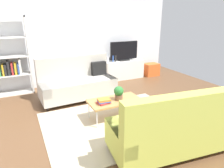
% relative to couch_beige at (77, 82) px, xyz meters
% --- Properties ---
extents(ground_plane, '(7.68, 7.68, 0.00)m').
position_rel_couch_beige_xyz_m(ground_plane, '(0.45, -1.40, -0.44)').
color(ground_plane, brown).
extents(wall_far, '(6.40, 0.12, 2.90)m').
position_rel_couch_beige_xyz_m(wall_far, '(0.45, 1.40, 1.01)').
color(wall_far, silver).
rests_on(wall_far, ground_plane).
extents(area_rug, '(2.90, 2.20, 0.01)m').
position_rel_couch_beige_xyz_m(area_rug, '(0.34, -1.62, -0.44)').
color(area_rug, beige).
rests_on(area_rug, ground_plane).
extents(couch_beige, '(1.94, 0.94, 1.10)m').
position_rel_couch_beige_xyz_m(couch_beige, '(0.00, 0.00, 0.00)').
color(couch_beige, '#B2ADA3').
rests_on(couch_beige, ground_plane).
extents(couch_green, '(1.99, 1.06, 1.10)m').
position_rel_couch_beige_xyz_m(couch_green, '(0.66, -2.84, 0.01)').
color(couch_green, '#C1CC51').
rests_on(couch_green, ground_plane).
extents(coffee_table, '(1.10, 0.56, 0.42)m').
position_rel_couch_beige_xyz_m(coffee_table, '(0.39, -1.42, -0.05)').
color(coffee_table, '#B7844C').
rests_on(coffee_table, ground_plane).
extents(tv_console, '(1.40, 0.44, 0.64)m').
position_rel_couch_beige_xyz_m(tv_console, '(1.95, 1.06, -0.12)').
color(tv_console, silver).
rests_on(tv_console, ground_plane).
extents(tv, '(1.00, 0.20, 0.64)m').
position_rel_couch_beige_xyz_m(tv, '(1.95, 1.04, 0.51)').
color(tv, black).
rests_on(tv, tv_console).
extents(bookshelf, '(1.10, 0.36, 2.10)m').
position_rel_couch_beige_xyz_m(bookshelf, '(-1.57, 1.08, 0.52)').
color(bookshelf, white).
rests_on(bookshelf, ground_plane).
extents(storage_trunk, '(0.52, 0.40, 0.44)m').
position_rel_couch_beige_xyz_m(storage_trunk, '(3.05, 0.96, -0.22)').
color(storage_trunk, orange).
rests_on(storage_trunk, ground_plane).
extents(potted_plant, '(0.20, 0.20, 0.30)m').
position_rel_couch_beige_xyz_m(potted_plant, '(0.46, -1.45, 0.14)').
color(potted_plant, brown).
rests_on(potted_plant, coffee_table).
extents(table_book_0, '(0.27, 0.22, 0.04)m').
position_rel_couch_beige_xyz_m(table_book_0, '(0.11, -1.48, -0.00)').
color(table_book_0, red).
rests_on(table_book_0, coffee_table).
extents(table_book_1, '(0.25, 0.20, 0.03)m').
position_rel_couch_beige_xyz_m(table_book_1, '(0.11, -1.48, 0.03)').
color(table_book_1, '#3359B2').
rests_on(table_book_1, table_book_0).
extents(table_book_2, '(0.26, 0.20, 0.04)m').
position_rel_couch_beige_xyz_m(table_book_2, '(0.11, -1.48, 0.06)').
color(table_book_2, orange).
rests_on(table_book_2, table_book_1).
extents(vase_0, '(0.10, 0.10, 0.17)m').
position_rel_couch_beige_xyz_m(vase_0, '(1.37, 1.11, 0.29)').
color(vase_0, silver).
rests_on(vase_0, tv_console).
extents(bottle_0, '(0.05, 0.05, 0.21)m').
position_rel_couch_beige_xyz_m(bottle_0, '(1.53, 1.02, 0.30)').
color(bottle_0, '#3359B2').
rests_on(bottle_0, tv_console).
extents(bottle_1, '(0.05, 0.05, 0.21)m').
position_rel_couch_beige_xyz_m(bottle_1, '(1.62, 1.02, 0.30)').
color(bottle_1, '#262626').
rests_on(bottle_1, tv_console).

